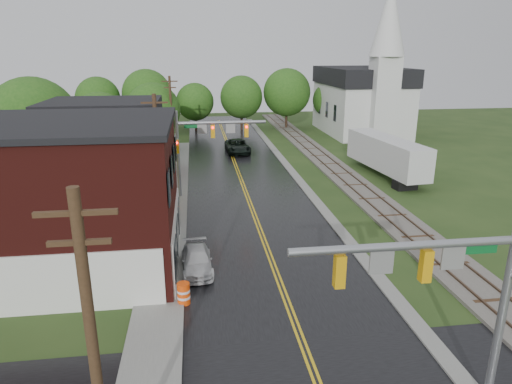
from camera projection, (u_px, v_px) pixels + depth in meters
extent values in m
cube|color=black|center=(243.00, 185.00, 41.75)|extent=(10.00, 90.00, 0.02)
cube|color=gray|center=(290.00, 169.00, 47.17)|extent=(0.80, 70.00, 0.12)
cube|color=gray|center=(172.00, 205.00, 36.24)|extent=(2.40, 50.00, 0.12)
cube|color=#48130F|center=(43.00, 200.00, 24.78)|extent=(14.00, 10.00, 8.00)
cube|color=silver|center=(177.00, 236.00, 26.42)|extent=(0.10, 9.50, 3.00)
cube|color=black|center=(32.00, 124.00, 23.54)|extent=(14.30, 10.30, 0.30)
cube|color=tan|center=(108.00, 165.00, 35.62)|extent=(8.00, 7.00, 6.40)
cube|color=#3F0F0C|center=(136.00, 153.00, 44.56)|extent=(7.00, 6.00, 4.40)
cube|color=silver|center=(360.00, 109.00, 66.89)|extent=(10.00, 16.00, 7.00)
cube|color=black|center=(362.00, 76.00, 65.49)|extent=(10.40, 16.40, 2.40)
cube|color=silver|center=(383.00, 101.00, 58.73)|extent=(3.20, 3.20, 11.00)
cone|color=silver|center=(390.00, 18.00, 55.74)|extent=(4.40, 4.40, 9.00)
cube|color=#59544C|center=(333.00, 167.00, 47.72)|extent=(3.20, 80.00, 0.20)
cube|color=#4C3828|center=(326.00, 166.00, 47.59)|extent=(0.10, 80.00, 0.12)
cube|color=#4C3828|center=(339.00, 165.00, 47.77)|extent=(0.10, 80.00, 0.12)
cylinder|color=gray|center=(502.00, 313.00, 14.90)|extent=(0.28, 0.28, 7.20)
cylinder|color=gray|center=(406.00, 246.00, 13.67)|extent=(7.20, 0.26, 0.26)
cube|color=orange|center=(426.00, 266.00, 13.97)|extent=(0.32, 0.30, 1.05)
cube|color=orange|center=(339.00, 271.00, 13.62)|extent=(0.32, 0.30, 1.05)
cube|color=gray|center=(453.00, 258.00, 14.02)|extent=(0.75, 0.06, 0.75)
cube|color=gray|center=(381.00, 263.00, 13.73)|extent=(0.75, 0.06, 0.75)
cube|color=#0C5926|center=(476.00, 249.00, 14.04)|extent=(1.40, 0.04, 0.30)
cylinder|color=gray|center=(178.00, 155.00, 37.13)|extent=(0.28, 0.28, 7.20)
cylinder|color=gray|center=(222.00, 123.00, 36.81)|extent=(7.20, 0.26, 0.26)
cube|color=orange|center=(213.00, 131.00, 36.93)|extent=(0.32, 0.30, 1.05)
cube|color=orange|center=(246.00, 131.00, 37.27)|extent=(0.32, 0.30, 1.05)
cube|color=gray|center=(202.00, 129.00, 36.76)|extent=(0.75, 0.06, 0.75)
cube|color=gray|center=(230.00, 128.00, 37.05)|extent=(0.75, 0.06, 0.75)
cube|color=#0C5926|center=(193.00, 126.00, 36.59)|extent=(1.40, 0.04, 0.30)
sphere|color=#FF0C0C|center=(213.00, 128.00, 36.66)|extent=(0.20, 0.20, 0.20)
cylinder|color=#382616|center=(95.00, 363.00, 11.17)|extent=(0.28, 0.28, 9.00)
cube|color=#382616|center=(76.00, 213.00, 10.00)|extent=(1.80, 0.12, 0.12)
cube|color=#382616|center=(80.00, 242.00, 10.21)|extent=(1.40, 0.12, 0.12)
cylinder|color=#382616|center=(158.00, 159.00, 31.98)|extent=(0.28, 0.28, 9.00)
cube|color=#382616|center=(154.00, 103.00, 30.81)|extent=(1.80, 0.12, 0.12)
cube|color=#382616|center=(155.00, 113.00, 31.02)|extent=(1.40, 0.12, 0.12)
cylinder|color=#382616|center=(171.00, 116.00, 52.79)|extent=(0.28, 0.28, 9.00)
cube|color=#382616|center=(170.00, 81.00, 51.62)|extent=(1.80, 0.12, 0.12)
cube|color=#382616|center=(170.00, 88.00, 51.83)|extent=(1.40, 0.12, 0.12)
cylinder|color=black|center=(41.00, 168.00, 40.85)|extent=(0.36, 0.36, 3.42)
sphere|color=#1F4E16|center=(34.00, 121.00, 39.60)|extent=(7.60, 7.60, 7.60)
sphere|color=#1F4E16|center=(41.00, 129.00, 39.50)|extent=(5.32, 5.32, 5.32)
cylinder|color=black|center=(104.00, 152.00, 49.03)|extent=(0.36, 0.36, 2.70)
sphere|color=#1F4E16|center=(101.00, 121.00, 48.05)|extent=(6.00, 6.00, 6.00)
sphere|color=#1F4E16|center=(106.00, 126.00, 47.90)|extent=(4.20, 4.20, 4.20)
cylinder|color=black|center=(155.00, 139.00, 55.32)|extent=(0.36, 0.36, 2.88)
sphere|color=#1F4E16|center=(153.00, 110.00, 54.26)|extent=(6.40, 6.40, 6.40)
sphere|color=#1F4E16|center=(158.00, 115.00, 54.13)|extent=(4.48, 4.48, 4.48)
imported|color=black|center=(238.00, 146.00, 54.38)|extent=(2.86, 5.79, 1.58)
imported|color=silver|center=(197.00, 261.00, 25.41)|extent=(1.85, 4.14, 1.18)
cube|color=black|center=(405.00, 185.00, 40.34)|extent=(2.04, 1.41, 0.80)
cylinder|color=gray|center=(373.00, 165.00, 47.33)|extent=(0.16, 0.16, 0.80)
cube|color=silver|center=(386.00, 153.00, 43.98)|extent=(3.88, 12.03, 2.95)
cylinder|color=#F3460A|center=(184.00, 294.00, 22.04)|extent=(0.80, 0.80, 1.10)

